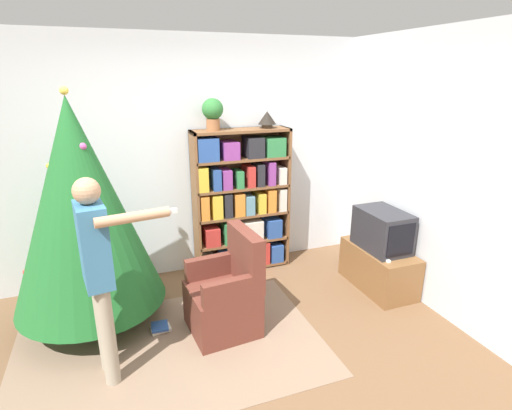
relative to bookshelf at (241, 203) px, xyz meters
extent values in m
plane|color=brown|center=(-0.58, -1.66, -0.80)|extent=(14.00, 14.00, 0.00)
cube|color=silver|center=(-0.58, 0.23, 0.50)|extent=(8.00, 0.10, 2.60)
cube|color=silver|center=(1.52, -1.66, 0.50)|extent=(0.10, 8.00, 2.60)
cube|color=#7F6651|center=(-1.03, -1.23, -0.80)|extent=(2.50, 1.60, 0.01)
cube|color=brown|center=(-0.52, 0.01, 0.01)|extent=(0.03, 0.30, 1.63)
cube|color=brown|center=(0.54, 0.01, 0.01)|extent=(0.03, 0.30, 1.63)
cube|color=brown|center=(0.01, 0.01, 0.81)|extent=(1.08, 0.30, 0.03)
cube|color=brown|center=(0.01, 0.15, 0.01)|extent=(1.08, 0.01, 1.63)
cube|color=brown|center=(0.01, 0.01, -0.77)|extent=(1.05, 0.30, 0.03)
cube|color=beige|center=(-0.42, -0.02, -0.67)|extent=(0.15, 0.24, 0.18)
cube|color=#284C93|center=(-0.19, -0.03, -0.64)|extent=(0.16, 0.22, 0.23)
cube|color=#843889|center=(0.00, 0.00, -0.64)|extent=(0.18, 0.28, 0.24)
cube|color=#B22D28|center=(0.23, -0.03, -0.62)|extent=(0.16, 0.22, 0.27)
cube|color=#284C93|center=(0.41, -0.02, -0.65)|extent=(0.15, 0.24, 0.21)
cube|color=brown|center=(0.01, 0.01, -0.45)|extent=(1.05, 0.30, 0.03)
cube|color=#B22D28|center=(-0.37, 0.00, -0.34)|extent=(0.16, 0.28, 0.20)
cube|color=#2D7A42|center=(-0.14, -0.03, -0.32)|extent=(0.20, 0.21, 0.25)
cube|color=beige|center=(0.11, -0.01, -0.33)|extent=(0.23, 0.25, 0.23)
cube|color=#284C93|center=(0.37, -0.02, -0.33)|extent=(0.17, 0.24, 0.22)
cube|color=brown|center=(0.01, 0.01, -0.13)|extent=(1.05, 0.30, 0.03)
cube|color=orange|center=(-0.44, -0.03, 0.02)|extent=(0.09, 0.22, 0.27)
cube|color=gold|center=(-0.30, -0.01, 0.01)|extent=(0.11, 0.25, 0.26)
cube|color=#232328|center=(-0.18, -0.02, 0.01)|extent=(0.09, 0.25, 0.27)
cube|color=orange|center=(-0.05, -0.02, 0.01)|extent=(0.11, 0.25, 0.25)
cube|color=#5B899E|center=(0.07, -0.02, -0.01)|extent=(0.10, 0.24, 0.22)
cube|color=gold|center=(0.21, -0.02, 0.00)|extent=(0.08, 0.24, 0.23)
cube|color=orange|center=(0.33, -0.02, 0.01)|extent=(0.09, 0.23, 0.26)
cube|color=beige|center=(0.47, -0.03, 0.01)|extent=(0.08, 0.22, 0.26)
cube|color=brown|center=(0.01, 0.01, 0.19)|extent=(1.05, 0.30, 0.03)
cube|color=gold|center=(-0.45, -0.01, 0.33)|extent=(0.11, 0.26, 0.26)
cube|color=#284C93|center=(-0.30, -0.02, 0.32)|extent=(0.08, 0.24, 0.23)
cube|color=#843889|center=(-0.19, -0.03, 0.31)|extent=(0.10, 0.23, 0.21)
cube|color=#2D7A42|center=(-0.04, -0.02, 0.30)|extent=(0.08, 0.23, 0.19)
cube|color=#B22D28|center=(0.09, -0.01, 0.32)|extent=(0.08, 0.26, 0.23)
cube|color=#232328|center=(0.20, -0.03, 0.32)|extent=(0.08, 0.21, 0.25)
cube|color=#843889|center=(0.33, -0.01, 0.33)|extent=(0.08, 0.26, 0.26)
cube|color=beige|center=(0.46, -0.01, 0.30)|extent=(0.08, 0.26, 0.19)
cube|color=brown|center=(0.01, 0.01, 0.51)|extent=(1.05, 0.30, 0.03)
cube|color=#284C93|center=(-0.38, -0.01, 0.64)|extent=(0.22, 0.25, 0.24)
cube|color=#843889|center=(-0.13, -0.01, 0.62)|extent=(0.17, 0.25, 0.19)
cube|color=#232328|center=(0.14, -0.02, 0.63)|extent=(0.18, 0.24, 0.22)
cube|color=#2D7A42|center=(0.37, -0.01, 0.62)|extent=(0.22, 0.26, 0.21)
cube|color=brown|center=(1.23, -0.94, -0.58)|extent=(0.44, 0.85, 0.45)
cube|color=#28282D|center=(1.23, -0.94, -0.15)|extent=(0.38, 0.57, 0.42)
cube|color=black|center=(1.23, -1.23, -0.15)|extent=(0.31, 0.01, 0.32)
cube|color=white|center=(1.10, -1.20, -0.34)|extent=(0.04, 0.12, 0.02)
cylinder|color=#4C3323|center=(-1.62, -0.55, -0.75)|extent=(0.36, 0.36, 0.10)
cylinder|color=brown|center=(-1.62, -0.55, -0.64)|extent=(0.08, 0.08, 0.12)
cone|color=#1E6028|center=(-1.62, -0.55, 0.33)|extent=(1.29, 1.29, 1.82)
sphere|color=red|center=(-2.11, -0.57, -0.21)|extent=(0.06, 0.06, 0.06)
sphere|color=silver|center=(-1.68, -0.28, 0.40)|extent=(0.04, 0.04, 0.04)
sphere|color=#335BB2|center=(-1.76, -0.47, 0.76)|extent=(0.06, 0.06, 0.06)
sphere|color=#B74C93|center=(-1.45, -0.23, 0.14)|extent=(0.06, 0.06, 0.06)
sphere|color=#B74C93|center=(-2.02, -0.33, -0.11)|extent=(0.05, 0.05, 0.05)
sphere|color=gold|center=(-1.80, -0.56, 0.68)|extent=(0.05, 0.05, 0.05)
sphere|color=#B74C93|center=(-1.53, -0.66, 0.84)|extent=(0.06, 0.06, 0.06)
sphere|color=#E5CC4C|center=(-1.62, -0.55, 1.27)|extent=(0.07, 0.07, 0.07)
cube|color=brown|center=(-0.55, -1.10, -0.59)|extent=(0.61, 0.61, 0.42)
cube|color=brown|center=(-0.32, -1.08, -0.13)|extent=(0.17, 0.57, 0.50)
cube|color=brown|center=(-0.57, -0.86, -0.28)|extent=(0.51, 0.12, 0.20)
cube|color=brown|center=(-0.53, -1.34, -0.28)|extent=(0.51, 0.12, 0.20)
cylinder|color=#9E937F|center=(-1.52, -1.27, -0.41)|extent=(0.11, 0.11, 0.79)
cylinder|color=#9E937F|center=(-1.49, -1.44, -0.41)|extent=(0.11, 0.11, 0.79)
cube|color=teal|center=(-1.51, -1.35, 0.28)|extent=(0.23, 0.34, 0.59)
cylinder|color=tan|center=(-1.54, -1.16, 0.25)|extent=(0.07, 0.07, 0.47)
cylinder|color=tan|center=(-1.24, -1.52, 0.50)|extent=(0.49, 0.14, 0.07)
cube|color=white|center=(-1.00, -1.48, 0.50)|extent=(0.11, 0.05, 0.03)
sphere|color=tan|center=(-1.51, -1.35, 0.66)|extent=(0.18, 0.18, 0.18)
cylinder|color=#935B38|center=(-0.29, 0.01, 0.89)|extent=(0.14, 0.14, 0.12)
sphere|color=#2D7033|center=(-0.29, 0.01, 1.05)|extent=(0.22, 0.22, 0.22)
cylinder|color=#473828|center=(0.31, 0.01, 0.85)|extent=(0.12, 0.12, 0.04)
cone|color=black|center=(0.31, 0.01, 0.94)|extent=(0.20, 0.20, 0.14)
cube|color=beige|center=(-1.08, -0.93, -0.79)|extent=(0.18, 0.13, 0.03)
cube|color=#284C93|center=(-1.08, -0.93, -0.76)|extent=(0.15, 0.17, 0.02)
camera|label=1|loc=(-1.33, -4.09, 1.39)|focal=28.00mm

